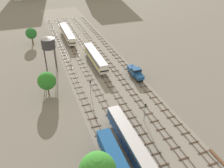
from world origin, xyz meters
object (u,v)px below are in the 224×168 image
object	(u,v)px
freight_boxcar_far_left_nearest	(115,160)
signal_post_mid	(69,46)
water_tower	(48,43)
signal_post_nearest	(90,86)
shunter_loco_centre_right_mid	(136,72)
diesel_railcar_centre_left_midfar	(95,57)
passenger_coach_left_far	(67,33)
passenger_coach_left_near	(132,144)
signal_post_near	(145,110)

from	to	relation	value
freight_boxcar_far_left_nearest	signal_post_mid	bearing A→B (deg)	87.64
freight_boxcar_far_left_nearest	water_tower	world-z (taller)	water_tower
freight_boxcar_far_left_nearest	signal_post_nearest	bearing A→B (deg)	84.82
shunter_loco_centre_right_mid	signal_post_nearest	world-z (taller)	signal_post_nearest
diesel_railcar_centre_left_midfar	passenger_coach_left_far	bearing A→B (deg)	99.43
water_tower	signal_post_mid	size ratio (longest dim) A/B	2.16
freight_boxcar_far_left_nearest	diesel_railcar_centre_left_midfar	size ratio (longest dim) A/B	0.68
passenger_coach_left_near	water_tower	bearing A→B (deg)	104.13
signal_post_near	water_tower	bearing A→B (deg)	117.35
shunter_loco_centre_right_mid	diesel_railcar_centre_left_midfar	xyz separation A→B (m)	(-9.14, 13.35, 0.59)
diesel_railcar_centre_left_midfar	signal_post_near	distance (m)	33.36
freight_boxcar_far_left_nearest	signal_post_mid	world-z (taller)	signal_post_mid
diesel_railcar_centre_left_midfar	signal_post_mid	bearing A→B (deg)	120.73
signal_post_near	signal_post_nearest	bearing A→B (deg)	121.96
freight_boxcar_far_left_nearest	signal_post_nearest	size ratio (longest dim) A/B	2.71
freight_boxcar_far_left_nearest	water_tower	size ratio (longest dim) A/B	1.20
signal_post_mid	signal_post_near	bearing A→B (deg)	-78.47
passenger_coach_left_near	shunter_loco_centre_right_mid	world-z (taller)	passenger_coach_left_near
freight_boxcar_far_left_nearest	signal_post_near	world-z (taller)	signal_post_near
signal_post_mid	freight_boxcar_far_left_nearest	bearing A→B (deg)	-92.36
diesel_railcar_centre_left_midfar	passenger_coach_left_far	world-z (taller)	same
water_tower	signal_post_mid	xyz separation A→B (m)	(8.17, 11.34, -6.28)
freight_boxcar_far_left_nearest	diesel_railcar_centre_left_midfar	bearing A→B (deg)	78.22
passenger_coach_left_near	signal_post_mid	world-z (taller)	signal_post_mid
freight_boxcar_far_left_nearest	signal_post_mid	size ratio (longest dim) A/B	2.59
passenger_coach_left_near	passenger_coach_left_far	distance (m)	68.86
signal_post_near	signal_post_mid	size ratio (longest dim) A/B	0.96
freight_boxcar_far_left_nearest	passenger_coach_left_near	distance (m)	5.17
water_tower	freight_boxcar_far_left_nearest	bearing A→B (deg)	-82.37
water_tower	signal_post_nearest	distance (m)	21.49
signal_post_near	freight_boxcar_far_left_nearest	bearing A→B (deg)	-137.39
freight_boxcar_far_left_nearest	passenger_coach_left_near	size ratio (longest dim) A/B	0.64
passenger_coach_left_near	diesel_railcar_centre_left_midfar	size ratio (longest dim) A/B	1.07
shunter_loco_centre_right_mid	diesel_railcar_centre_left_midfar	world-z (taller)	diesel_railcar_centre_left_midfar
freight_boxcar_far_left_nearest	water_tower	distance (m)	44.95
passenger_coach_left_near	water_tower	size ratio (longest dim) A/B	1.88
passenger_coach_left_far	signal_post_mid	size ratio (longest dim) A/B	4.07
freight_boxcar_far_left_nearest	passenger_coach_left_near	world-z (taller)	passenger_coach_left_near
freight_boxcar_far_left_nearest	shunter_loco_centre_right_mid	bearing A→B (deg)	59.01
signal_post_nearest	signal_post_near	xyz separation A→B (m)	(9.14, -14.65, 0.01)
shunter_loco_centre_right_mid	freight_boxcar_far_left_nearest	bearing A→B (deg)	-120.99
shunter_loco_centre_right_mid	diesel_railcar_centre_left_midfar	size ratio (longest dim) A/B	0.41
freight_boxcar_far_left_nearest	shunter_loco_centre_right_mid	xyz separation A→B (m)	(18.27, 30.42, -0.44)
passenger_coach_left_far	shunter_loco_centre_right_mid	bearing A→B (deg)	-71.46
passenger_coach_left_far	water_tower	distance (m)	30.11
passenger_coach_left_near	water_tower	xyz separation A→B (m)	(-10.46, 41.53, 7.09)
passenger_coach_left_far	signal_post_mid	world-z (taller)	signal_post_mid
diesel_railcar_centre_left_midfar	shunter_loco_centre_right_mid	bearing A→B (deg)	-55.61
signal_post_mid	passenger_coach_left_near	bearing A→B (deg)	-87.53
water_tower	signal_post_mid	world-z (taller)	water_tower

